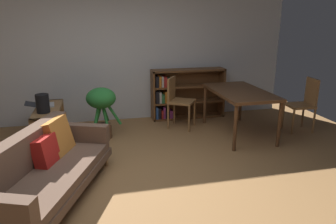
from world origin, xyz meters
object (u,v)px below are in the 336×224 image
(open_laptop, at_px, (42,105))
(dining_chair_near, at_px, (304,102))
(fabric_couch, at_px, (43,168))
(desk_speaker, at_px, (43,103))
(media_console, at_px, (49,125))
(potted_floor_plant, at_px, (102,105))
(dining_chair_far, at_px, (178,99))
(dining_table, at_px, (240,95))
(bookshelf, at_px, (182,94))

(open_laptop, height_order, dining_chair_near, dining_chair_near)
(fabric_couch, xyz_separation_m, open_laptop, (-0.26, 1.94, 0.21))
(desk_speaker, xyz_separation_m, dining_chair_near, (4.34, -0.25, -0.18))
(media_console, relative_size, open_laptop, 2.41)
(potted_floor_plant, relative_size, dining_chair_near, 0.91)
(desk_speaker, height_order, potted_floor_plant, potted_floor_plant)
(open_laptop, distance_m, dining_chair_far, 2.32)
(media_console, xyz_separation_m, dining_chair_near, (4.31, -0.49, 0.25))
(desk_speaker, bearing_deg, dining_chair_near, -3.32)
(dining_table, relative_size, dining_chair_far, 1.58)
(desk_speaker, height_order, dining_chair_far, dining_chair_far)
(fabric_couch, bearing_deg, dining_chair_far, 43.86)
(dining_table, bearing_deg, dining_chair_far, 147.55)
(potted_floor_plant, distance_m, dining_chair_near, 3.49)
(dining_chair_far, bearing_deg, fabric_couch, -136.14)
(potted_floor_plant, bearing_deg, open_laptop, 166.31)
(desk_speaker, bearing_deg, bookshelf, 21.86)
(dining_table, bearing_deg, dining_chair_near, -4.59)
(desk_speaker, bearing_deg, open_laptop, 101.95)
(open_laptop, bearing_deg, bookshelf, 13.03)
(media_console, xyz_separation_m, desk_speaker, (-0.03, -0.24, 0.42))
(open_laptop, height_order, desk_speaker, desk_speaker)
(dining_chair_near, bearing_deg, dining_chair_far, 162.14)
(desk_speaker, xyz_separation_m, bookshelf, (2.46, 0.99, -0.22))
(desk_speaker, xyz_separation_m, potted_floor_plant, (0.87, 0.17, -0.13))
(media_console, bearing_deg, open_laptop, 124.62)
(dining_table, relative_size, dining_chair_near, 1.55)
(fabric_couch, distance_m, dining_table, 3.30)
(potted_floor_plant, height_order, dining_table, potted_floor_plant)
(media_console, height_order, dining_table, dining_table)
(bookshelf, bearing_deg, fabric_couch, -132.03)
(media_console, xyz_separation_m, potted_floor_plant, (0.84, -0.07, 0.30))
(desk_speaker, bearing_deg, fabric_couch, -83.48)
(media_console, height_order, bookshelf, bookshelf)
(fabric_couch, xyz_separation_m, dining_table, (2.97, 1.39, 0.33))
(media_console, bearing_deg, potted_floor_plant, -4.88)
(open_laptop, relative_size, bookshelf, 0.32)
(media_console, bearing_deg, dining_chair_far, 4.93)
(potted_floor_plant, relative_size, dining_table, 0.59)
(media_console, xyz_separation_m, dining_table, (3.12, -0.39, 0.42))
(fabric_couch, distance_m, media_console, 1.79)
(fabric_couch, bearing_deg, open_laptop, 97.64)
(fabric_couch, xyz_separation_m, dining_chair_near, (4.16, 1.30, 0.16))
(media_console, distance_m, open_laptop, 0.36)
(desk_speaker, xyz_separation_m, dining_chair_far, (2.23, 0.43, -0.17))
(desk_speaker, xyz_separation_m, dining_table, (3.15, -0.16, -0.00))
(media_console, relative_size, potted_floor_plant, 1.33)
(open_laptop, xyz_separation_m, dining_chair_far, (2.32, 0.03, -0.05))
(dining_chair_far, distance_m, bookshelf, 0.61)
(fabric_couch, xyz_separation_m, media_console, (-0.15, 1.78, -0.09))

